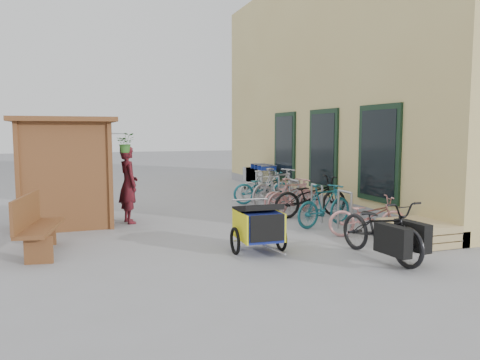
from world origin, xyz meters
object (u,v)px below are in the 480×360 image
object	(u,v)px
pallet_stack	(417,232)
child_trailer	(258,224)
person_kiosk	(128,184)
bike_5	(278,188)
shopping_carts	(259,175)
bike_3	(294,196)
bike_4	(289,195)
cargo_bike	(382,229)
bench	(35,224)
bike_1	(325,205)
bike_2	(311,197)
bike_7	(266,186)
kiosk	(61,156)
bike_6	(263,188)
bike_0	(368,216)

from	to	relation	value
pallet_stack	child_trailer	distance (m)	3.08
person_kiosk	child_trailer	bearing A→B (deg)	-162.65
pallet_stack	bike_5	world-z (taller)	bike_5
bike_5	shopping_carts	bearing A→B (deg)	-32.32
shopping_carts	child_trailer	world-z (taller)	shopping_carts
bike_3	bike_4	xyz separation A→B (m)	(0.18, 0.68, -0.06)
cargo_bike	bike_4	size ratio (longest dim) A/B	1.26
bench	child_trailer	xyz separation A→B (m)	(3.64, -1.13, -0.02)
bike_1	bench	bearing A→B (deg)	78.89
cargo_bike	bike_3	size ratio (longest dim) A/B	1.26
pallet_stack	bike_3	size ratio (longest dim) A/B	0.77
bike_4	bike_5	size ratio (longest dim) A/B	0.84
pallet_stack	bench	distance (m)	6.87
child_trailer	person_kiosk	distance (m)	3.90
child_trailer	bike_4	distance (m)	4.45
bench	child_trailer	bearing A→B (deg)	-7.45
child_trailer	bench	bearing A→B (deg)	164.68
bike_2	bike_1	bearing A→B (deg)	167.73
bike_2	bike_5	xyz separation A→B (m)	(-0.20, 1.51, 0.05)
cargo_bike	bike_5	xyz separation A→B (m)	(0.50, 5.30, 0.06)
bench	bike_2	world-z (taller)	bench
bike_7	cargo_bike	bearing A→B (deg)	-169.09
kiosk	pallet_stack	xyz separation A→B (m)	(6.28, -3.87, -1.34)
bench	bike_4	bearing A→B (deg)	33.39
shopping_carts	bike_3	bearing A→B (deg)	-100.68
shopping_carts	bike_6	world-z (taller)	shopping_carts
person_kiosk	bike_7	xyz separation A→B (m)	(4.20, 1.90, -0.42)
pallet_stack	person_kiosk	size ratio (longest dim) A/B	0.67
kiosk	bike_5	xyz separation A→B (m)	(5.49, 0.76, -0.99)
child_trailer	cargo_bike	bearing A→B (deg)	-30.10
kiosk	bike_3	distance (m)	5.55
bike_5	bike_6	distance (m)	0.86
bike_7	bike_2	bearing A→B (deg)	-161.71
bench	bike_1	size ratio (longest dim) A/B	1.06
person_kiosk	bike_1	xyz separation A→B (m)	(4.01, -1.88, -0.41)
kiosk	bike_4	distance (m)	5.73
shopping_carts	bike_2	bearing A→B (deg)	-96.80
kiosk	bench	distance (m)	2.57
person_kiosk	bike_4	size ratio (longest dim) A/B	1.14
pallet_stack	bike_2	xyz separation A→B (m)	(-0.58, 3.11, 0.29)
bike_1	bike_3	bearing A→B (deg)	-15.51
pallet_stack	bike_6	size ratio (longest dim) A/B	0.67
pallet_stack	bike_0	xyz separation A→B (m)	(-0.53, 0.82, 0.20)
bike_0	bike_2	bearing A→B (deg)	19.59
bench	cargo_bike	distance (m)	5.84
bike_4	bike_1	bearing A→B (deg)	165.03
bike_2	cargo_bike	bearing A→B (deg)	170.54
kiosk	pallet_stack	size ratio (longest dim) A/B	2.08
kiosk	shopping_carts	bearing A→B (deg)	33.26
shopping_carts	bike_4	distance (m)	3.86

